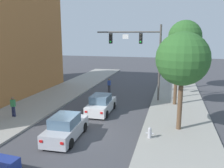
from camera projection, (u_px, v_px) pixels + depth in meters
ground_plane at (81, 133)px, 16.15m from camera, size 120.00×120.00×0.00m
sidewalk_left at (1, 124)px, 17.74m from camera, size 5.00×60.00×0.15m
sidewalk_right at (179, 143)px, 14.53m from camera, size 5.00×60.00×0.15m
traffic_signal_mast at (141, 49)px, 23.35m from camera, size 6.50×0.38×7.50m
car_lead_white at (101, 105)px, 20.41m from camera, size 1.87×4.26×1.60m
car_following_silver at (66, 128)px, 15.22m from camera, size 1.98×4.31×1.60m
pedestrian_sidewalk_left_walker at (13, 106)px, 18.90m from camera, size 0.36×0.22×1.64m
pedestrian_crossing_road at (109, 85)px, 27.75m from camera, size 0.36×0.22×1.64m
fire_hydrant at (150, 133)px, 15.01m from camera, size 0.48×0.24×0.72m
street_tree_nearest at (183, 59)px, 15.57m from camera, size 3.58×3.58×6.72m
street_tree_second at (178, 51)px, 21.54m from camera, size 3.10×3.10×6.66m
street_tree_third at (185, 37)px, 28.57m from camera, size 4.04×4.04×8.33m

